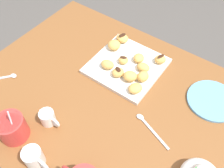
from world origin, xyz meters
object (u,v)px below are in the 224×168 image
at_px(beignet_1, 139,58).
at_px(beignet_7, 122,38).
at_px(beignet_3, 135,88).
at_px(dining_table, 106,114).
at_px(beignet_0, 114,45).
at_px(beignet_4, 130,76).
at_px(beignet_9, 143,77).
at_px(beignet_6, 160,59).
at_px(beignet_8, 107,65).
at_px(beignet_5, 143,67).
at_px(beignet_10, 118,72).
at_px(chocolate_sauce_pitcher, 48,117).
at_px(coffee_mug_red_right, 11,127).
at_px(cream_pitcher_white, 34,157).
at_px(beignet_2, 123,60).
at_px(saucer_sky_left, 212,100).
at_px(pastry_plate_square, 127,66).

bearing_deg(beignet_1, beignet_7, -25.86).
bearing_deg(beignet_3, dining_table, 44.77).
distance_m(beignet_0, beignet_4, 0.19).
distance_m(beignet_3, beignet_9, 0.06).
xyz_separation_m(beignet_0, beignet_6, (-0.20, -0.04, -0.00)).
distance_m(beignet_1, beignet_8, 0.13).
bearing_deg(beignet_3, beignet_5, -73.94).
bearing_deg(beignet_9, beignet_10, 22.04).
height_order(dining_table, beignet_3, beignet_3).
distance_m(beignet_3, beignet_4, 0.06).
distance_m(dining_table, beignet_4, 0.20).
height_order(beignet_0, beignet_1, beignet_0).
bearing_deg(beignet_9, beignet_1, -49.41).
bearing_deg(chocolate_sauce_pitcher, dining_table, -115.77).
distance_m(coffee_mug_red_right, beignet_8, 0.43).
bearing_deg(cream_pitcher_white, beignet_0, -80.30).
xyz_separation_m(dining_table, beignet_4, (-0.03, -0.11, 0.16)).
relative_size(beignet_0, beignet_10, 1.13).
xyz_separation_m(cream_pitcher_white, beignet_2, (0.01, -0.51, -0.01)).
height_order(beignet_3, beignet_4, beignet_4).
xyz_separation_m(beignet_1, beignet_6, (-0.08, -0.04, 0.00)).
xyz_separation_m(dining_table, beignet_8, (0.08, -0.11, 0.16)).
bearing_deg(cream_pitcher_white, beignet_3, -104.40).
relative_size(beignet_4, beignet_8, 0.99).
bearing_deg(chocolate_sauce_pitcher, saucer_sky_left, -135.83).
relative_size(beignet_2, beignet_6, 0.87).
xyz_separation_m(pastry_plate_square, cream_pitcher_white, (0.00, 0.50, 0.03)).
height_order(saucer_sky_left, beignet_1, beignet_1).
relative_size(beignet_4, beignet_7, 1.01).
bearing_deg(chocolate_sauce_pitcher, coffee_mug_red_right, 59.84).
xyz_separation_m(coffee_mug_red_right, beignet_1, (-0.16, -0.53, -0.02)).
relative_size(beignet_5, beignet_6, 1.13).
bearing_deg(coffee_mug_red_right, dining_table, -117.28).
bearing_deg(beignet_5, dining_table, 75.53).
bearing_deg(beignet_2, beignet_5, -171.86).
distance_m(dining_table, beignet_5, 0.25).
xyz_separation_m(cream_pitcher_white, beignet_4, (-0.06, -0.45, -0.00)).
bearing_deg(coffee_mug_red_right, beignet_1, -107.29).
distance_m(beignet_2, beignet_10, 0.07).
relative_size(chocolate_sauce_pitcher, beignet_7, 1.69).
bearing_deg(beignet_8, coffee_mug_red_right, 79.11).
distance_m(beignet_4, beignet_10, 0.05).
bearing_deg(dining_table, beignet_5, -104.47).
height_order(coffee_mug_red_right, beignet_0, coffee_mug_red_right).
distance_m(beignet_2, beignet_9, 0.12).
height_order(beignet_1, beignet_3, beignet_1).
bearing_deg(cream_pitcher_white, beignet_7, -81.47).
bearing_deg(coffee_mug_red_right, saucer_sky_left, -133.29).
distance_m(chocolate_sauce_pitcher, saucer_sky_left, 0.60).
bearing_deg(pastry_plate_square, chocolate_sauce_pitcher, 78.50).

